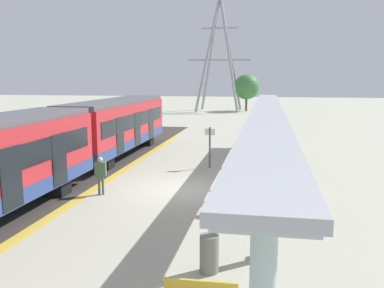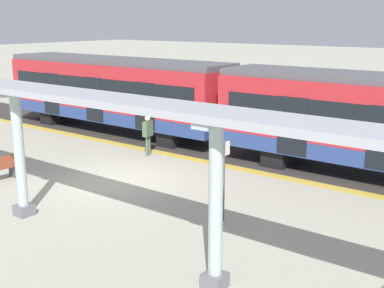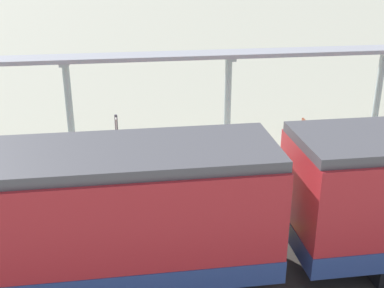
{
  "view_description": "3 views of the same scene",
  "coord_description": "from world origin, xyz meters",
  "px_view_note": "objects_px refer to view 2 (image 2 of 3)",
  "views": [
    {
      "loc": [
        3.57,
        -17.07,
        4.84
      ],
      "look_at": [
        0.21,
        1.42,
        1.81
      ],
      "focal_mm": 38.8,
      "sensor_mm": 36.0,
      "label": 1
    },
    {
      "loc": [
        11.18,
        11.77,
        5.22
      ],
      "look_at": [
        -1.62,
        2.06,
        1.27
      ],
      "focal_mm": 47.42,
      "sensor_mm": 36.0,
      "label": 2
    },
    {
      "loc": [
        -15.35,
        4.5,
        7.44
      ],
      "look_at": [
        -0.83,
        2.36,
        1.56
      ],
      "focal_mm": 46.01,
      "sensor_mm": 36.0,
      "label": 3
    }
  ],
  "objects_px": {
    "train_near_carriage": "(115,93)",
    "passenger_waiting_near_edge": "(148,131)",
    "canopy_pillar_third": "(19,154)",
    "platform_info_sign": "(223,173)",
    "canopy_pillar_fourth": "(216,205)"
  },
  "relations": [
    {
      "from": "canopy_pillar_third",
      "to": "platform_info_sign",
      "type": "distance_m",
      "value": 5.45
    },
    {
      "from": "train_near_carriage",
      "to": "platform_info_sign",
      "type": "relative_size",
      "value": 5.63
    },
    {
      "from": "canopy_pillar_fourth",
      "to": "passenger_waiting_near_edge",
      "type": "relative_size",
      "value": 2.15
    },
    {
      "from": "canopy_pillar_third",
      "to": "platform_info_sign",
      "type": "relative_size",
      "value": 1.56
    },
    {
      "from": "train_near_carriage",
      "to": "passenger_waiting_near_edge",
      "type": "xyz_separation_m",
      "value": [
        2.47,
        4.3,
        -0.83
      ]
    },
    {
      "from": "platform_info_sign",
      "to": "passenger_waiting_near_edge",
      "type": "distance_m",
      "value": 7.09
    },
    {
      "from": "train_near_carriage",
      "to": "platform_info_sign",
      "type": "height_order",
      "value": "train_near_carriage"
    },
    {
      "from": "canopy_pillar_fourth",
      "to": "train_near_carriage",
      "type": "bearing_deg",
      "value": -127.13
    },
    {
      "from": "train_near_carriage",
      "to": "canopy_pillar_third",
      "type": "height_order",
      "value": "train_near_carriage"
    },
    {
      "from": "train_near_carriage",
      "to": "passenger_waiting_near_edge",
      "type": "distance_m",
      "value": 5.03
    },
    {
      "from": "platform_info_sign",
      "to": "passenger_waiting_near_edge",
      "type": "relative_size",
      "value": 1.38
    },
    {
      "from": "platform_info_sign",
      "to": "passenger_waiting_near_edge",
      "type": "xyz_separation_m",
      "value": [
        -3.73,
        -6.02,
        -0.33
      ]
    },
    {
      "from": "platform_info_sign",
      "to": "canopy_pillar_fourth",
      "type": "bearing_deg",
      "value": 31.37
    },
    {
      "from": "train_near_carriage",
      "to": "passenger_waiting_near_edge",
      "type": "bearing_deg",
      "value": 60.15
    },
    {
      "from": "canopy_pillar_fourth",
      "to": "passenger_waiting_near_edge",
      "type": "bearing_deg",
      "value": -130.61
    }
  ]
}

